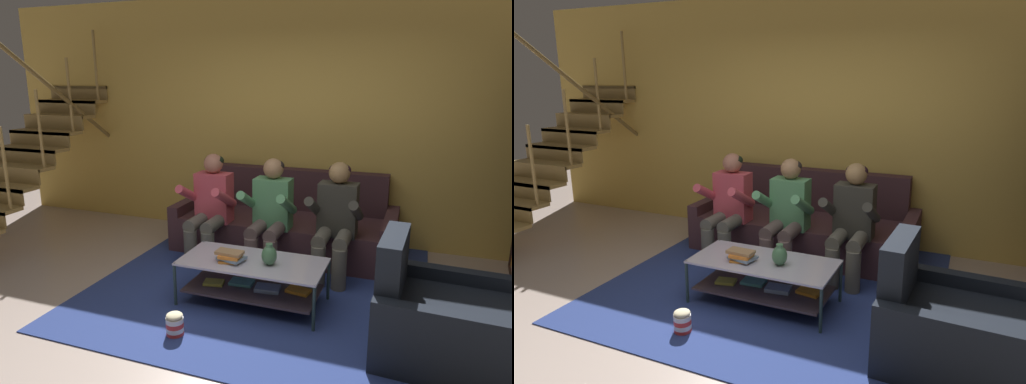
# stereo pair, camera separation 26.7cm
# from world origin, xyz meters

# --- Properties ---
(ground) EXTENTS (16.80, 16.80, 0.00)m
(ground) POSITION_xyz_m (0.00, 0.00, 0.00)
(ground) COLOR #AF9B91
(back_partition) EXTENTS (8.40, 0.12, 2.90)m
(back_partition) POSITION_xyz_m (0.00, 2.46, 1.45)
(back_partition) COLOR gold
(back_partition) RESTS_ON ground
(staircase_run) EXTENTS (0.97, 2.65, 2.75)m
(staircase_run) POSITION_xyz_m (-3.23, 1.29, 1.03)
(staircase_run) COLOR #A58548
(staircase_run) RESTS_ON ground
(couch) EXTENTS (2.47, 0.96, 0.89)m
(couch) POSITION_xyz_m (-0.07, 1.92, 0.28)
(couch) COLOR #452A30
(couch) RESTS_ON ground
(person_seated_left) EXTENTS (0.50, 0.58, 1.16)m
(person_seated_left) POSITION_xyz_m (-0.74, 1.35, 0.63)
(person_seated_left) COLOR #5A584F
(person_seated_left) RESTS_ON ground
(person_seated_middle) EXTENTS (0.50, 0.58, 1.15)m
(person_seated_middle) POSITION_xyz_m (-0.07, 1.35, 0.62)
(person_seated_middle) COLOR brown
(person_seated_middle) RESTS_ON ground
(person_seated_right) EXTENTS (0.50, 0.58, 1.15)m
(person_seated_right) POSITION_xyz_m (0.61, 1.35, 0.62)
(person_seated_right) COLOR #5B584D
(person_seated_right) RESTS_ON ground
(coffee_table) EXTENTS (1.26, 0.59, 0.40)m
(coffee_table) POSITION_xyz_m (0.05, 0.55, 0.26)
(coffee_table) COLOR #B7B5CB
(coffee_table) RESTS_ON ground
(area_rug) EXTENTS (3.03, 3.31, 0.01)m
(area_rug) POSITION_xyz_m (-0.01, 1.11, 0.01)
(area_rug) COLOR navy
(area_rug) RESTS_ON ground
(vase) EXTENTS (0.13, 0.13, 0.19)m
(vase) POSITION_xyz_m (0.21, 0.52, 0.49)
(vase) COLOR #42744F
(vase) RESTS_ON coffee_table
(book_stack) EXTENTS (0.26, 0.21, 0.10)m
(book_stack) POSITION_xyz_m (-0.13, 0.47, 0.45)
(book_stack) COLOR orange
(book_stack) RESTS_ON coffee_table
(armchair) EXTENTS (0.96, 0.89, 0.88)m
(armchair) POSITION_xyz_m (1.56, 0.27, 0.28)
(armchair) COLOR black
(armchair) RESTS_ON ground
(popcorn_tub) EXTENTS (0.14, 0.14, 0.19)m
(popcorn_tub) POSITION_xyz_m (-0.33, -0.15, 0.10)
(popcorn_tub) COLOR red
(popcorn_tub) RESTS_ON ground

